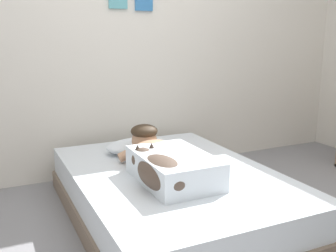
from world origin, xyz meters
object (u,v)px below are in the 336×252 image
at_px(pillow, 138,145).
at_px(person_lying, 165,159).
at_px(cell_phone, 213,182).
at_px(coffee_cup, 172,149).
at_px(dog, 160,171).
at_px(bed, 172,194).

distance_m(pillow, person_lying, 0.56).
distance_m(pillow, cell_phone, 0.85).
bearing_deg(pillow, coffee_cup, -30.88).
bearing_deg(person_lying, dog, -122.35).
bearing_deg(bed, pillow, 95.48).
xyz_separation_m(coffee_cup, cell_phone, (-0.05, -0.69, -0.03)).
distance_m(bed, cell_phone, 0.38).
height_order(bed, person_lying, person_lying).
bearing_deg(coffee_cup, cell_phone, -93.99).
xyz_separation_m(pillow, person_lying, (-0.03, -0.56, 0.05)).
xyz_separation_m(pillow, cell_phone, (0.19, -0.83, -0.05)).
bearing_deg(dog, person_lying, 57.65).
height_order(pillow, cell_phone, pillow).
height_order(dog, cell_phone, dog).
bearing_deg(pillow, cell_phone, -77.41).
relative_size(pillow, cell_phone, 3.71).
height_order(dog, coffee_cup, dog).
bearing_deg(pillow, bed, -84.52).
bearing_deg(dog, cell_phone, -12.99).
xyz_separation_m(pillow, coffee_cup, (0.23, -0.14, -0.02)).
distance_m(bed, coffee_cup, 0.47).
bearing_deg(coffee_cup, bed, -115.53).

